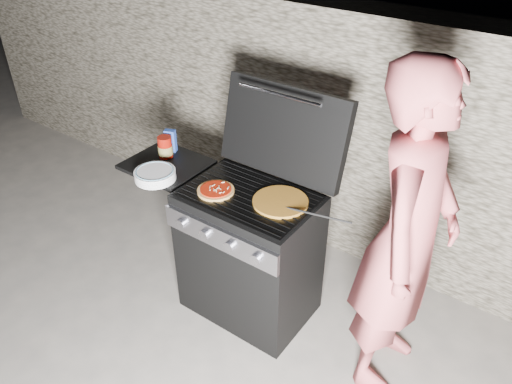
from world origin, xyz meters
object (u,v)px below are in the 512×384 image
Objects in this scene: pizza_topped at (216,190)px; sauce_jar at (165,147)px; gas_grill at (219,240)px; person at (407,239)px.

sauce_jar is (-0.55, 0.15, 0.05)m from pizza_topped.
pizza_topped is at bearing -15.05° from sauce_jar.
gas_grill is at bearing 128.28° from pizza_topped.
sauce_jar is at bearing 172.91° from gas_grill.
pizza_topped is 1.52× the size of sauce_jar.
gas_grill is 0.70× the size of person.
pizza_topped is 1.12m from person.
sauce_jar is at bearing 86.60° from person.
gas_grill is at bearing 89.90° from person.
sauce_jar is (-0.48, 0.06, 0.52)m from gas_grill.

